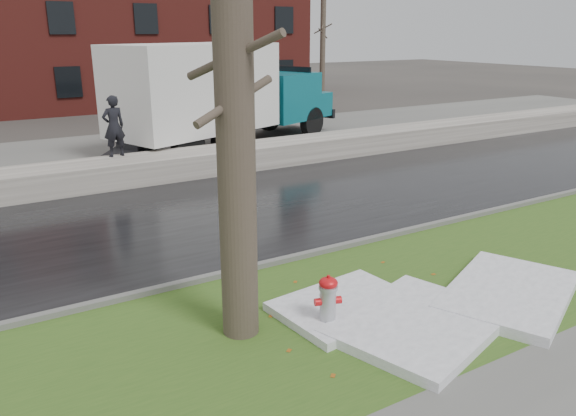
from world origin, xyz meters
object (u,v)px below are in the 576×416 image
worker (114,126)px  fire_hydrant (328,300)px  box_truck (219,94)px  tree (235,106)px

worker → fire_hydrant: bearing=84.5°
fire_hydrant → box_truck: bearing=90.0°
tree → worker: size_ratio=3.68×
fire_hydrant → worker: 10.83m
tree → worker: 10.36m
fire_hydrant → worker: bearing=109.7°
box_truck → tree: bearing=-134.2°
worker → tree: bearing=78.0°
tree → box_truck: (5.59, 12.94, -1.34)m
box_truck → worker: (-4.72, -2.77, -0.43)m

